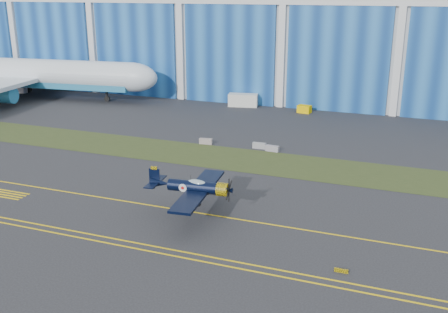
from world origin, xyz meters
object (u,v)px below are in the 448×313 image
at_px(tug, 304,109).
at_px(jetliner, 23,42).
at_px(warbird, 193,187).
at_px(shipping_container, 243,100).

bearing_deg(tug, jetliner, -163.25).
xyz_separation_m(warbird, shipping_container, (-12.61, 52.82, -2.00)).
distance_m(warbird, tug, 51.64).
xyz_separation_m(warbird, jetliner, (-60.23, 45.05, 8.70)).
height_order(jetliner, tug, jetliner).
bearing_deg(warbird, shipping_container, 97.37).
height_order(warbird, shipping_container, warbird).
bearing_deg(warbird, jetliner, 137.14).
bearing_deg(jetliner, warbird, -43.31).
relative_size(warbird, jetliner, 0.18).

